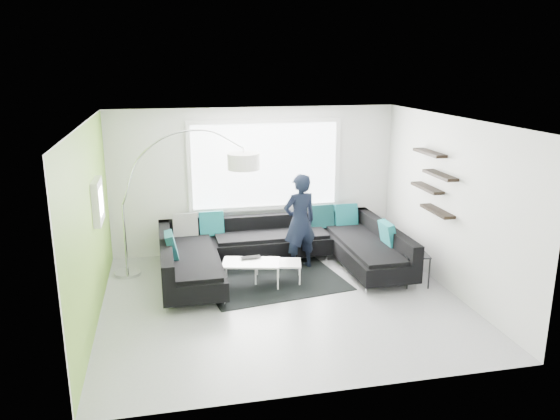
% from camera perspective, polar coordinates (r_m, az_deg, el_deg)
% --- Properties ---
extents(ground, '(5.50, 5.50, 0.00)m').
position_cam_1_polar(ground, '(8.64, 0.24, -9.46)').
color(ground, gray).
rests_on(ground, ground).
extents(room_shell, '(5.54, 5.04, 2.82)m').
position_cam_1_polar(room_shell, '(8.26, 0.20, 2.64)').
color(room_shell, silver).
rests_on(room_shell, ground).
extents(sectional_sofa, '(4.16, 2.61, 0.89)m').
position_cam_1_polar(sectional_sofa, '(9.56, 0.09, -4.45)').
color(sectional_sofa, black).
rests_on(sectional_sofa, ground).
extents(rug, '(2.53, 2.01, 0.01)m').
position_cam_1_polar(rug, '(9.36, -0.66, -7.44)').
color(rug, black).
rests_on(rug, ground).
extents(coffee_table, '(1.35, 0.97, 0.40)m').
position_cam_1_polar(coffee_table, '(9.25, -1.61, -6.42)').
color(coffee_table, silver).
rests_on(coffee_table, ground).
extents(arc_lamp, '(2.53, 1.42, 2.54)m').
position_cam_1_polar(arc_lamp, '(9.63, -16.14, 0.53)').
color(arc_lamp, white).
rests_on(arc_lamp, ground).
extents(side_table, '(0.45, 0.45, 0.54)m').
position_cam_1_polar(side_table, '(9.40, 13.93, -6.06)').
color(side_table, black).
rests_on(side_table, ground).
extents(person, '(0.84, 0.73, 1.74)m').
position_cam_1_polar(person, '(9.69, 2.08, -1.24)').
color(person, black).
rests_on(person, ground).
extents(laptop, '(0.40, 0.30, 0.03)m').
position_cam_1_polar(laptop, '(9.22, -2.97, -5.09)').
color(laptop, black).
rests_on(laptop, coffee_table).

